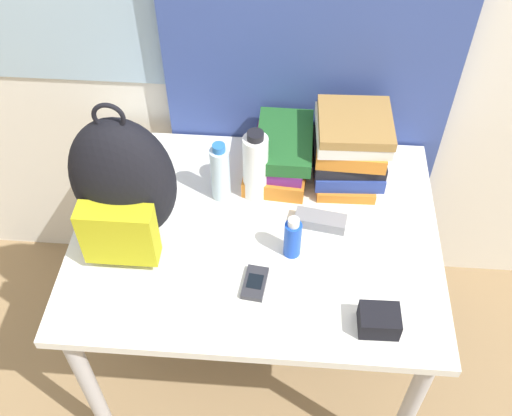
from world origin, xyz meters
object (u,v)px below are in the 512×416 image
(backpack, at_px, (123,186))
(cell_phone, at_px, (255,283))
(camera_pouch, at_px, (379,320))
(book_stack_center, at_px, (350,147))
(sunscreen_bottle, at_px, (293,238))
(sports_bottle, at_px, (255,166))
(book_stack_left, at_px, (280,154))
(sunglasses_case, at_px, (320,221))
(water_bottle, at_px, (220,173))

(backpack, distance_m, cell_phone, 0.44)
(cell_phone, bearing_deg, camera_pouch, -18.17)
(book_stack_center, relative_size, sunscreen_bottle, 1.81)
(sunscreen_bottle, bearing_deg, camera_pouch, -44.55)
(sports_bottle, xyz_separation_m, sunscreen_bottle, (0.12, -0.22, -0.05))
(book_stack_left, height_order, sunglasses_case, book_stack_left)
(backpack, bearing_deg, sports_bottle, 28.13)
(camera_pouch, bearing_deg, water_bottle, 136.37)
(book_stack_left, height_order, camera_pouch, book_stack_left)
(book_stack_center, height_order, sunscreen_bottle, book_stack_center)
(backpack, relative_size, sports_bottle, 1.88)
(book_stack_center, distance_m, sunscreen_bottle, 0.37)
(sunglasses_case, bearing_deg, book_stack_center, 69.57)
(book_stack_center, relative_size, sunglasses_case, 1.64)
(water_bottle, xyz_separation_m, sports_bottle, (0.10, 0.02, 0.02))
(backpack, xyz_separation_m, sports_bottle, (0.34, 0.18, -0.08))
(sunglasses_case, height_order, camera_pouch, camera_pouch)
(sunscreen_bottle, relative_size, sunglasses_case, 0.90)
(cell_phone, bearing_deg, book_stack_left, 84.21)
(book_stack_center, distance_m, sports_bottle, 0.30)
(book_stack_center, distance_m, sunglasses_case, 0.25)
(cell_phone, distance_m, camera_pouch, 0.34)
(sunscreen_bottle, bearing_deg, book_stack_center, 63.76)
(backpack, bearing_deg, camera_pouch, -20.92)
(water_bottle, height_order, sunglasses_case, water_bottle)
(book_stack_left, bearing_deg, sports_bottle, -123.54)
(backpack, xyz_separation_m, sunscreen_bottle, (0.46, -0.04, -0.13))
(water_bottle, xyz_separation_m, sunscreen_bottle, (0.22, -0.21, -0.03))
(sunscreen_bottle, bearing_deg, backpack, 175.16)
(sunglasses_case, bearing_deg, cell_phone, -127.59)
(backpack, bearing_deg, sunscreen_bottle, -4.84)
(water_bottle, xyz_separation_m, cell_phone, (0.13, -0.32, -0.09))
(book_stack_center, xyz_separation_m, camera_pouch, (0.07, -0.55, -0.09))
(sports_bottle, bearing_deg, water_bottle, -171.21)
(book_stack_left, height_order, book_stack_center, book_stack_center)
(backpack, height_order, cell_phone, backpack)
(sports_bottle, bearing_deg, book_stack_center, 20.24)
(water_bottle, xyz_separation_m, sunglasses_case, (0.30, -0.10, -0.08))
(sunscreen_bottle, bearing_deg, sunglasses_case, 53.85)
(sunscreen_bottle, bearing_deg, sports_bottle, 118.35)
(water_bottle, distance_m, cell_phone, 0.36)
(sunscreen_bottle, height_order, camera_pouch, sunscreen_bottle)
(water_bottle, bearing_deg, camera_pouch, -43.63)
(camera_pouch, bearing_deg, sports_bottle, 127.93)
(backpack, relative_size, water_bottle, 2.24)
(book_stack_left, height_order, water_bottle, water_bottle)
(sports_bottle, relative_size, cell_phone, 2.19)
(book_stack_center, distance_m, water_bottle, 0.40)
(sports_bottle, bearing_deg, cell_phone, -85.91)
(water_bottle, bearing_deg, sunscreen_bottle, -42.67)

